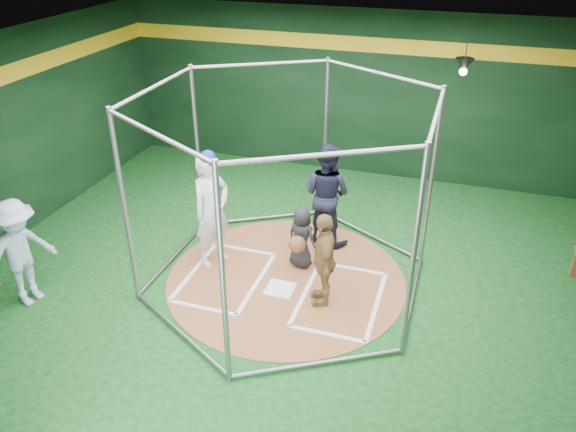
% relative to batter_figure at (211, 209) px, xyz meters
% --- Properties ---
extents(room_shell, '(10.10, 9.10, 3.53)m').
position_rel_batter_figure_xyz_m(room_shell, '(1.30, -0.13, 0.76)').
color(room_shell, '#0D3A12').
rests_on(room_shell, ground).
extents(clay_disc, '(3.80, 3.80, 0.01)m').
position_rel_batter_figure_xyz_m(clay_disc, '(1.30, -0.14, -0.99)').
color(clay_disc, '#955B36').
rests_on(clay_disc, ground).
extents(home_plate, '(0.43, 0.43, 0.01)m').
position_rel_batter_figure_xyz_m(home_plate, '(1.30, -0.44, -0.98)').
color(home_plate, white).
rests_on(home_plate, clay_disc).
extents(batter_box_left, '(1.17, 1.77, 0.01)m').
position_rel_batter_figure_xyz_m(batter_box_left, '(0.35, -0.39, -0.98)').
color(batter_box_left, white).
rests_on(batter_box_left, clay_disc).
extents(batter_box_right, '(1.17, 1.77, 0.01)m').
position_rel_batter_figure_xyz_m(batter_box_right, '(2.25, -0.39, -0.98)').
color(batter_box_right, white).
rests_on(batter_box_right, clay_disc).
extents(batting_cage, '(4.05, 4.67, 3.00)m').
position_rel_batter_figure_xyz_m(batting_cage, '(1.30, -0.14, 0.51)').
color(batting_cage, gray).
rests_on(batting_cage, ground).
extents(pendant_lamp_near, '(0.34, 0.34, 0.90)m').
position_rel_batter_figure_xyz_m(pendant_lamp_near, '(3.50, 3.46, 1.75)').
color(pendant_lamp_near, black).
rests_on(pendant_lamp_near, room_shell).
extents(batter_figure, '(0.70, 0.82, 1.98)m').
position_rel_batter_figure_xyz_m(batter_figure, '(0.00, 0.00, 0.00)').
color(batter_figure, silver).
rests_on(batter_figure, clay_disc).
extents(visitor_leopard, '(0.62, 0.93, 1.48)m').
position_rel_batter_figure_xyz_m(visitor_leopard, '(1.99, -0.50, -0.24)').
color(visitor_leopard, tan).
rests_on(visitor_leopard, clay_disc).
extents(catcher_figure, '(0.60, 0.63, 1.06)m').
position_rel_batter_figure_xyz_m(catcher_figure, '(1.41, 0.30, -0.45)').
color(catcher_figure, black).
rests_on(catcher_figure, clay_disc).
extents(umpire, '(1.05, 0.92, 1.82)m').
position_rel_batter_figure_xyz_m(umpire, '(1.58, 1.23, -0.07)').
color(umpire, black).
rests_on(umpire, clay_disc).
extents(bystander_blue, '(0.83, 1.19, 1.68)m').
position_rel_batter_figure_xyz_m(bystander_blue, '(-2.18, -1.83, -0.15)').
color(bystander_blue, '#9AB1CC').
rests_on(bystander_blue, ground).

